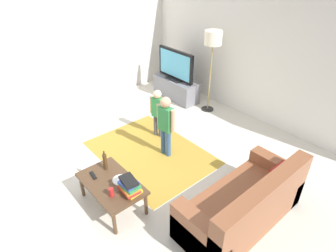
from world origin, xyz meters
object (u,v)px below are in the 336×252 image
object	(u,v)px
floor_lamp	(213,42)
book_stack	(130,186)
child_near_tv	(158,109)
soda_can	(111,192)
tv_stand	(176,89)
tv	(176,65)
couch	(246,207)
plate	(120,180)
child_center	(166,121)
tv_remote	(93,175)
coffee_table	(111,185)
bottle	(105,161)

from	to	relation	value
floor_lamp	book_stack	distance (m)	3.52
child_near_tv	soda_can	xyz separation A→B (m)	(1.19, -1.74, -0.11)
tv_stand	soda_can	distance (m)	3.84
tv	couch	size ratio (longest dim) A/B	0.61
child_near_tv	plate	xyz separation A→B (m)	(1.02, -1.50, -0.16)
couch	plate	distance (m)	1.73
child_center	plate	size ratio (longest dim) A/B	5.17
couch	child_near_tv	distance (m)	2.46
child_near_tv	tv_remote	world-z (taller)	child_near_tv
tv_remote	child_center	bearing A→B (deg)	103.25
couch	coffee_table	xyz separation A→B (m)	(-1.43, -1.16, 0.08)
soda_can	coffee_table	bearing A→B (deg)	151.39
tv	floor_lamp	size ratio (longest dim) A/B	0.62
tv_stand	floor_lamp	bearing A→B (deg)	9.33
floor_lamp	bottle	xyz separation A→B (m)	(0.76, -3.07, -0.99)
tv_stand	coffee_table	xyz separation A→B (m)	(1.99, -3.01, 0.13)
tv_remote	soda_can	world-z (taller)	soda_can
coffee_table	bottle	size ratio (longest dim) A/B	3.17
couch	soda_can	bearing A→B (deg)	-133.45
soda_can	plate	xyz separation A→B (m)	(-0.17, 0.24, -0.05)
tv	coffee_table	size ratio (longest dim) A/B	1.10
child_near_tv	child_center	bearing A→B (deg)	-26.31
book_stack	plate	world-z (taller)	book_stack
couch	floor_lamp	xyz separation A→B (m)	(-2.49, 2.01, 1.25)
coffee_table	book_stack	size ratio (longest dim) A/B	3.46
coffee_table	plate	distance (m)	0.14
plate	soda_can	bearing A→B (deg)	-54.73
bottle	soda_can	distance (m)	0.57
couch	book_stack	xyz separation A→B (m)	(-1.10, -1.06, 0.24)
floor_lamp	child_center	xyz separation A→B (m)	(0.65, -1.82, -0.86)
couch	child_near_tv	world-z (taller)	child_near_tv
coffee_table	book_stack	world-z (taller)	book_stack
tv	bottle	world-z (taller)	tv
child_near_tv	bottle	distance (m)	1.66
child_near_tv	soda_can	bearing A→B (deg)	-55.61
child_near_tv	child_center	size ratio (longest dim) A/B	0.86
floor_lamp	book_stack	bearing A→B (deg)	-65.64
tv_stand	coffee_table	bearing A→B (deg)	-56.58
child_near_tv	coffee_table	world-z (taller)	child_near_tv
tv	child_near_tv	xyz separation A→B (m)	(1.02, -1.37, -0.26)
child_center	child_near_tv	bearing A→B (deg)	153.69
tv_stand	bottle	world-z (taller)	bottle
tv	soda_can	xyz separation A→B (m)	(2.21, -3.11, -0.37)
floor_lamp	soda_can	world-z (taller)	floor_lamp
tv_stand	plate	size ratio (longest dim) A/B	5.45
tv_stand	couch	bearing A→B (deg)	-28.53
child_near_tv	plate	bearing A→B (deg)	-55.75
child_near_tv	plate	distance (m)	1.82
couch	bottle	world-z (taller)	couch
tv_remote	coffee_table	bearing A→B (deg)	31.27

